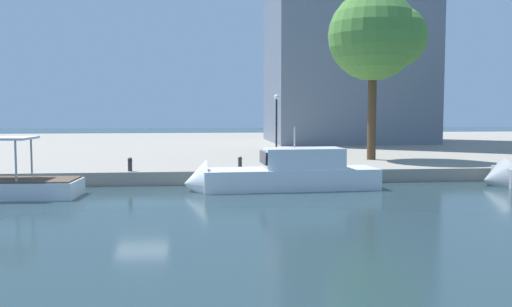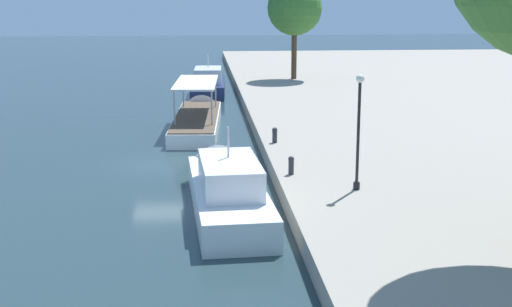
{
  "view_description": "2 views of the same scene",
  "coord_description": "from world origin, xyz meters",
  "px_view_note": "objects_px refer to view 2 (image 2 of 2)",
  "views": [
    {
      "loc": [
        2.61,
        -27.59,
        4.42
      ],
      "look_at": [
        5.85,
        2.26,
        2.08
      ],
      "focal_mm": 39.62,
      "sensor_mm": 36.0,
      "label": 1
    },
    {
      "loc": [
        33.8,
        2.16,
        8.42
      ],
      "look_at": [
        4.08,
        4.64,
        1.47
      ],
      "focal_mm": 48.28,
      "sensor_mm": 36.0,
      "label": 2
    }
  ],
  "objects_px": {
    "mooring_bollard_0": "(291,165)",
    "motor_yacht_0": "(209,85)",
    "mooring_bollard_1": "(275,134)",
    "tour_boat_1": "(198,122)",
    "tree_0": "(295,8)",
    "motor_yacht_2": "(227,191)",
    "lamp_post": "(358,128)"
  },
  "relations": [
    {
      "from": "motor_yacht_2",
      "to": "tree_0",
      "type": "xyz_separation_m",
      "value": [
        -36.02,
        7.74,
        6.41
      ]
    },
    {
      "from": "mooring_bollard_0",
      "to": "lamp_post",
      "type": "height_order",
      "value": "lamp_post"
    },
    {
      "from": "mooring_bollard_1",
      "to": "motor_yacht_0",
      "type": "bearing_deg",
      "value": -172.9
    },
    {
      "from": "motor_yacht_2",
      "to": "tree_0",
      "type": "distance_m",
      "value": 37.4
    },
    {
      "from": "motor_yacht_0",
      "to": "tree_0",
      "type": "height_order",
      "value": "tree_0"
    },
    {
      "from": "motor_yacht_0",
      "to": "motor_yacht_2",
      "type": "height_order",
      "value": "motor_yacht_2"
    },
    {
      "from": "mooring_bollard_0",
      "to": "tree_0",
      "type": "height_order",
      "value": "tree_0"
    },
    {
      "from": "motor_yacht_2",
      "to": "tree_0",
      "type": "bearing_deg",
      "value": -15.34
    },
    {
      "from": "mooring_bollard_0",
      "to": "tree_0",
      "type": "xyz_separation_m",
      "value": [
        -34.05,
        4.87,
        5.88
      ]
    },
    {
      "from": "tour_boat_1",
      "to": "mooring_bollard_0",
      "type": "height_order",
      "value": "tour_boat_1"
    },
    {
      "from": "mooring_bollard_0",
      "to": "lamp_post",
      "type": "xyz_separation_m",
      "value": [
        2.53,
        2.29,
        2.06
      ]
    },
    {
      "from": "tour_boat_1",
      "to": "lamp_post",
      "type": "bearing_deg",
      "value": -157.23
    },
    {
      "from": "mooring_bollard_1",
      "to": "lamp_post",
      "type": "bearing_deg",
      "value": 14.19
    },
    {
      "from": "tour_boat_1",
      "to": "tree_0",
      "type": "distance_m",
      "value": 21.72
    },
    {
      "from": "mooring_bollard_0",
      "to": "motor_yacht_0",
      "type": "bearing_deg",
      "value": -174.38
    },
    {
      "from": "motor_yacht_0",
      "to": "tree_0",
      "type": "relative_size",
      "value": 1.14
    },
    {
      "from": "mooring_bollard_1",
      "to": "tree_0",
      "type": "bearing_deg",
      "value": 169.98
    },
    {
      "from": "lamp_post",
      "to": "tour_boat_1",
      "type": "bearing_deg",
      "value": -160.67
    },
    {
      "from": "motor_yacht_0",
      "to": "motor_yacht_2",
      "type": "relative_size",
      "value": 0.93
    },
    {
      "from": "motor_yacht_0",
      "to": "tour_boat_1",
      "type": "bearing_deg",
      "value": 178.87
    },
    {
      "from": "tour_boat_1",
      "to": "lamp_post",
      "type": "distance_m",
      "value": 19.29
    },
    {
      "from": "motor_yacht_2",
      "to": "mooring_bollard_1",
      "type": "bearing_deg",
      "value": -21.96
    },
    {
      "from": "motor_yacht_0",
      "to": "mooring_bollard_1",
      "type": "height_order",
      "value": "motor_yacht_0"
    },
    {
      "from": "tour_boat_1",
      "to": "motor_yacht_2",
      "type": "xyz_separation_m",
      "value": [
        17.42,
        1.15,
        0.41
      ]
    },
    {
      "from": "motor_yacht_2",
      "to": "mooring_bollard_1",
      "type": "xyz_separation_m",
      "value": [
        -8.47,
        2.88,
        0.53
      ]
    },
    {
      "from": "tour_boat_1",
      "to": "motor_yacht_0",
      "type": "bearing_deg",
      "value": -0.06
    },
    {
      "from": "mooring_bollard_1",
      "to": "mooring_bollard_0",
      "type": "bearing_deg",
      "value": -0.06
    },
    {
      "from": "motor_yacht_0",
      "to": "lamp_post",
      "type": "xyz_separation_m",
      "value": [
        33.63,
        5.35,
        2.61
      ]
    },
    {
      "from": "motor_yacht_0",
      "to": "tour_boat_1",
      "type": "distance_m",
      "value": 15.68
    },
    {
      "from": "motor_yacht_0",
      "to": "motor_yacht_2",
      "type": "xyz_separation_m",
      "value": [
        33.06,
        0.19,
        0.01
      ]
    },
    {
      "from": "lamp_post",
      "to": "tree_0",
      "type": "height_order",
      "value": "tree_0"
    },
    {
      "from": "tour_boat_1",
      "to": "tree_0",
      "type": "height_order",
      "value": "tree_0"
    }
  ]
}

